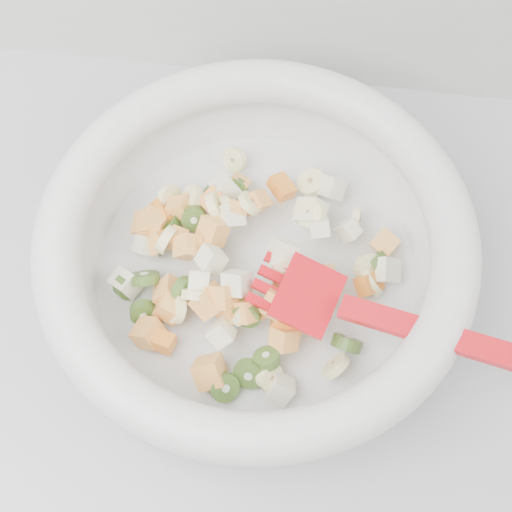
# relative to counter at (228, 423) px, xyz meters

# --- Properties ---
(counter) EXTENTS (2.00, 0.60, 0.90)m
(counter) POSITION_rel_counter_xyz_m (0.00, 0.00, 0.00)
(counter) COLOR #A5A5AB
(counter) RESTS_ON ground
(mixing_bowl) EXTENTS (0.45, 0.37, 0.11)m
(mixing_bowl) POSITION_rel_counter_xyz_m (0.04, 0.04, 0.51)
(mixing_bowl) COLOR silver
(mixing_bowl) RESTS_ON counter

